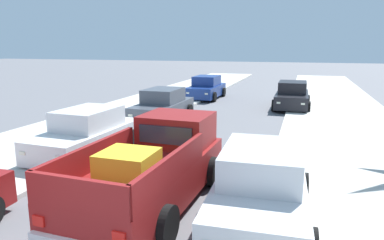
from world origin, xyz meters
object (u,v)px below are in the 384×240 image
pickup_truck (154,168)px  car_right_far (292,96)px  car_left_near (163,106)px  car_right_mid (88,134)px  car_left_far (206,88)px  car_right_near (261,187)px

pickup_truck → car_right_far: 14.14m
pickup_truck → car_left_near: pickup_truck is taller
car_right_mid → car_left_far: (0.28, 13.55, 0.00)m
pickup_truck → car_right_mid: pickup_truck is taller
car_left_near → car_right_mid: size_ratio=0.99×
car_right_near → car_left_near: bearing=123.5°
pickup_truck → car_right_far: (2.52, 13.91, -0.08)m
car_right_mid → car_left_far: size_ratio=1.01×
car_right_mid → pickup_truck: bearing=-36.5°
car_left_near → car_right_near: (5.69, -8.59, 0.00)m
car_right_near → car_left_far: same height
car_right_mid → car_right_near: bearing=-24.9°
car_left_far → car_right_far: size_ratio=1.00×
pickup_truck → car_right_mid: bearing=143.5°
pickup_truck → car_right_near: (2.42, -0.16, -0.08)m
car_right_near → pickup_truck: bearing=176.1°
car_right_far → car_left_near: bearing=-136.5°
pickup_truck → car_right_near: bearing=-3.9°
car_left_near → car_right_mid: same height
car_right_near → car_right_far: 14.08m
car_right_near → car_right_far: (0.09, 14.08, 0.00)m
pickup_truck → car_left_near: bearing=111.2°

